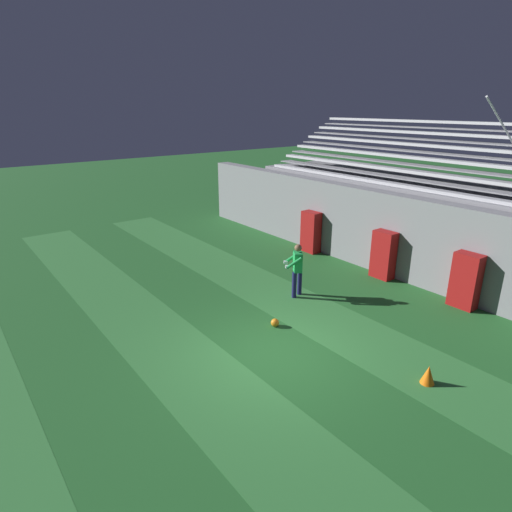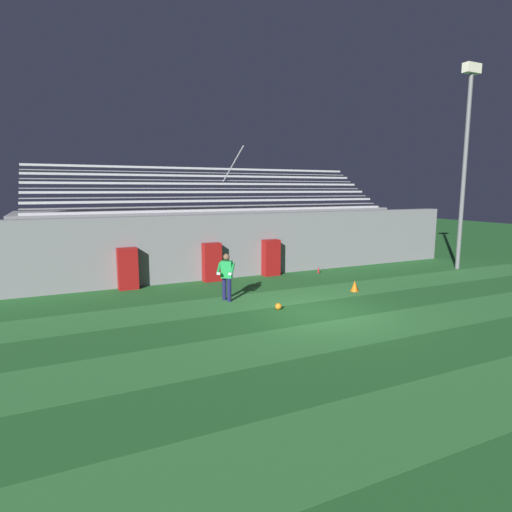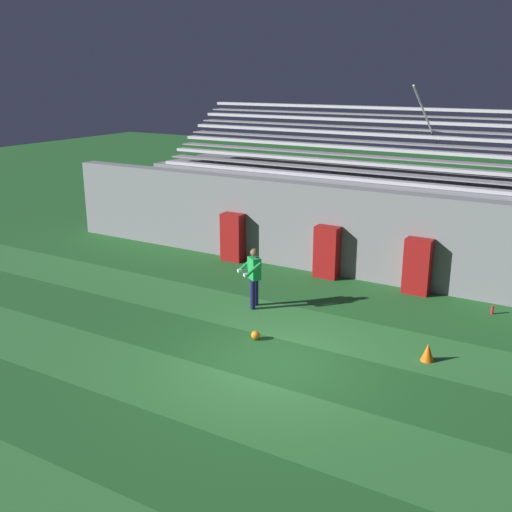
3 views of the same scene
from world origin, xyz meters
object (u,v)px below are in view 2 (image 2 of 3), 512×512
Objects in this scene: padding_pillar_gate_right at (271,258)px; padding_pillar_gate_left at (212,262)px; water_bottle at (318,271)px; floodlight_pole at (466,145)px; goalkeeper at (227,274)px; soccer_ball at (278,306)px; traffic_cone at (355,286)px; padding_pillar_far_left at (128,269)px.

padding_pillar_gate_left is at bearing 180.00° from padding_pillar_gate_right.
floodlight_pole is at bearing -15.97° from water_bottle.
padding_pillar_gate_left is at bearing 78.76° from goalkeeper.
goalkeeper is 7.59× the size of soccer_ball.
water_bottle is at bearing 78.07° from traffic_cone.
goalkeeper reaches higher than water_bottle.
padding_pillar_gate_right is at bearing 64.80° from soccer_ball.
goalkeeper is 3.98× the size of traffic_cone.
water_bottle is at bearing -3.69° from padding_pillar_far_left.
padding_pillar_gate_left is at bearing 168.09° from floodlight_pole.
padding_pillar_gate_left is 13.21m from floodlight_pole.
traffic_cone is at bearing -101.93° from water_bottle.
padding_pillar_gate_left is 5.13m from water_bottle.
padding_pillar_gate_right is at bearing 164.53° from floodlight_pole.
traffic_cone is 3.67m from water_bottle.
padding_pillar_gate_right is 10.72m from floodlight_pole.
water_bottle is (0.76, 3.59, -0.09)m from traffic_cone.
padding_pillar_gate_right is 6.80× the size of water_bottle.
padding_pillar_far_left is 6.47m from soccer_ball.
goalkeeper is (-0.66, -3.34, 0.14)m from padding_pillar_gate_left.
padding_pillar_gate_left is at bearing 136.08° from traffic_cone.
traffic_cone is (1.46, -4.14, -0.61)m from padding_pillar_gate_right.
padding_pillar_gate_left is 6.80× the size of water_bottle.
goalkeeper is 2.24m from soccer_ball.
soccer_ball is at bearing -58.19° from goalkeeper.
soccer_ball is (-11.49, -2.60, -5.82)m from floodlight_pole.
padding_pillar_gate_left is 5.18m from soccer_ball.
padding_pillar_gate_left is 0.98× the size of goalkeeper.
floodlight_pole is 13.56m from goalkeeper.
padding_pillar_gate_right is 1.00× the size of padding_pillar_far_left.
water_bottle is (4.62, 4.56, 0.01)m from soccer_ball.
goalkeeper is at bearing -101.24° from padding_pillar_gate_left.
padding_pillar_gate_left is 5.99m from traffic_cone.
padding_pillar_gate_right is (2.84, 0.00, 0.00)m from padding_pillar_gate_left.
padding_pillar_far_left is 0.98× the size of goalkeeper.
padding_pillar_gate_right is 2.39m from water_bottle.
goalkeeper is at bearing -49.97° from padding_pillar_far_left.
padding_pillar_gate_right is 3.89× the size of traffic_cone.
water_bottle is at bearing 26.05° from goalkeeper.
goalkeeper reaches higher than traffic_cone.
padding_pillar_gate_left is at bearing 94.82° from soccer_ball.
goalkeeper is (-3.50, -3.34, 0.14)m from padding_pillar_gate_right.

